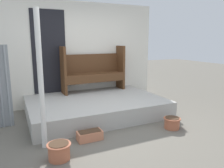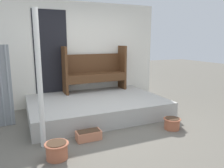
{
  "view_description": "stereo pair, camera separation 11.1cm",
  "coord_description": "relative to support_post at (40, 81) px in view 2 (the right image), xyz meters",
  "views": [
    {
      "loc": [
        -1.68,
        -3.45,
        1.64
      ],
      "look_at": [
        0.09,
        0.35,
        0.8
      ],
      "focal_mm": 35.0,
      "sensor_mm": 36.0,
      "label": 1
    },
    {
      "loc": [
        -1.58,
        -3.5,
        1.64
      ],
      "look_at": [
        0.09,
        0.35,
        0.8
      ],
      "focal_mm": 35.0,
      "sensor_mm": 36.0,
      "label": 2
    }
  ],
  "objects": [
    {
      "name": "house_wall",
      "position": [
        1.25,
        2.18,
        0.25
      ],
      "size": [
        4.12,
        0.08,
        2.6
      ],
      "color": "white",
      "rests_on": "ground_plane"
    },
    {
      "name": "flower_pot_middle",
      "position": [
        2.3,
        -0.25,
        -0.93
      ],
      "size": [
        0.32,
        0.32,
        0.22
      ],
      "color": "#B26042",
      "rests_on": "ground_plane"
    },
    {
      "name": "support_post",
      "position": [
        0.0,
        0.0,
        0.0
      ],
      "size": [
        0.08,
        0.08,
        2.1
      ],
      "color": "white",
      "rests_on": "ground_plane"
    },
    {
      "name": "bench",
      "position": [
        1.54,
        1.94,
        -0.13
      ],
      "size": [
        1.63,
        0.45,
        1.15
      ],
      "rotation": [
        0.0,
        0.0,
        0.03
      ],
      "color": "#54331C",
      "rests_on": "porch_slab"
    },
    {
      "name": "flower_pot_left",
      "position": [
        0.13,
        -0.46,
        -0.92
      ],
      "size": [
        0.34,
        0.34,
        0.24
      ],
      "color": "#B26042",
      "rests_on": "ground_plane"
    },
    {
      "name": "ground_plane",
      "position": [
        1.3,
        0.13,
        -1.05
      ],
      "size": [
        24.0,
        24.0,
        0.0
      ],
      "primitive_type": "plane",
      "color": "#666056"
    },
    {
      "name": "porch_slab",
      "position": [
        1.29,
        1.14,
        -0.87
      ],
      "size": [
        2.92,
        2.02,
        0.35
      ],
      "color": "#B2AFA8",
      "rests_on": "ground_plane"
    },
    {
      "name": "planter_box_rect",
      "position": [
        0.72,
        -0.06,
        -0.97
      ],
      "size": [
        0.42,
        0.21,
        0.16
      ],
      "color": "tan",
      "rests_on": "ground_plane"
    }
  ]
}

